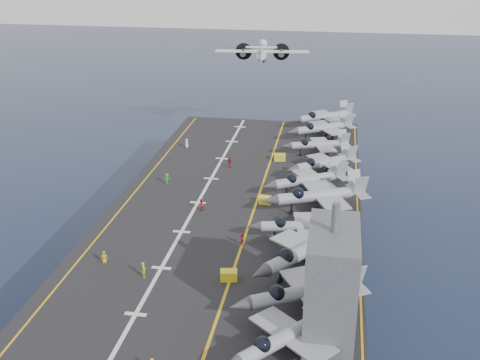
% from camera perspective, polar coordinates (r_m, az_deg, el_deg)
% --- Properties ---
extents(ground, '(500.00, 500.00, 0.00)m').
position_cam_1_polar(ground, '(97.43, -0.39, -7.98)').
color(ground, '#142135').
rests_on(ground, ground).
extents(hull, '(36.00, 90.00, 10.00)m').
position_cam_1_polar(hull, '(95.00, -0.40, -5.38)').
color(hull, '#56595E').
rests_on(hull, ground).
extents(flight_deck, '(38.00, 92.00, 0.40)m').
position_cam_1_polar(flight_deck, '(92.69, -0.41, -2.53)').
color(flight_deck, black).
rests_on(flight_deck, hull).
extents(foul_line, '(0.35, 90.00, 0.02)m').
position_cam_1_polar(foul_line, '(92.18, 1.43, -2.53)').
color(foul_line, gold).
rests_on(foul_line, flight_deck).
extents(landing_centerline, '(0.50, 90.00, 0.02)m').
position_cam_1_polar(landing_centerline, '(93.72, -4.03, -2.15)').
color(landing_centerline, silver).
rests_on(landing_centerline, flight_deck).
extents(deck_edge_port, '(0.25, 90.00, 0.02)m').
position_cam_1_polar(deck_edge_port, '(96.72, -10.38, -1.67)').
color(deck_edge_port, gold).
rests_on(deck_edge_port, flight_deck).
extents(deck_edge_stbd, '(0.25, 90.00, 0.02)m').
position_cam_1_polar(deck_edge_stbd, '(91.55, 11.10, -3.16)').
color(deck_edge_stbd, gold).
rests_on(deck_edge_stbd, flight_deck).
extents(island_superstructure, '(5.00, 10.00, 15.00)m').
position_cam_1_polar(island_superstructure, '(61.42, 8.73, -8.59)').
color(island_superstructure, '#56595E').
rests_on(island_superstructure, flight_deck).
extents(fighter_jet_0, '(16.65, 17.10, 4.98)m').
position_cam_1_polar(fighter_jet_0, '(60.75, 4.45, -14.45)').
color(fighter_jet_0, '#A1A9B3').
rests_on(fighter_jet_0, flight_deck).
extents(fighter_jet_1, '(18.51, 16.53, 5.36)m').
position_cam_1_polar(fighter_jet_1, '(67.09, 6.23, -10.37)').
color(fighter_jet_1, gray).
rests_on(fighter_jet_1, flight_deck).
extents(fighter_jet_2, '(18.57, 19.52, 5.66)m').
position_cam_1_polar(fighter_jet_2, '(74.80, 6.29, -6.55)').
color(fighter_jet_2, gray).
rests_on(fighter_jet_2, flight_deck).
extents(fighter_jet_3, '(14.79, 11.17, 4.66)m').
position_cam_1_polar(fighter_jet_3, '(81.70, 5.95, -4.29)').
color(fighter_jet_3, '#9299A1').
rests_on(fighter_jet_3, flight_deck).
extents(fighter_jet_4, '(19.06, 16.27, 5.60)m').
position_cam_1_polar(fighter_jet_4, '(90.32, 7.65, -1.35)').
color(fighter_jet_4, '#9199A1').
rests_on(fighter_jet_4, flight_deck).
extents(fighter_jet_5, '(17.31, 15.65, 5.01)m').
position_cam_1_polar(fighter_jet_5, '(96.61, 6.60, 0.13)').
color(fighter_jet_5, '#959DA6').
rests_on(fighter_jet_5, flight_deck).
extents(fighter_jet_6, '(16.60, 15.80, 4.81)m').
position_cam_1_polar(fighter_jet_6, '(104.41, 8.08, 1.72)').
color(fighter_jet_6, gray).
rests_on(fighter_jet_6, flight_deck).
extents(fighter_jet_7, '(14.94, 12.15, 4.49)m').
position_cam_1_polar(fighter_jet_7, '(113.85, 7.54, 3.43)').
color(fighter_jet_7, '#9FA7B1').
rests_on(fighter_jet_7, flight_deck).
extents(fighter_jet_8, '(17.48, 15.93, 5.05)m').
position_cam_1_polar(fighter_jet_8, '(123.11, 7.94, 5.00)').
color(fighter_jet_8, gray).
rests_on(fighter_jet_8, flight_deck).
extents(tow_cart_a, '(2.25, 1.68, 1.23)m').
position_cam_1_polar(tow_cart_a, '(73.39, -1.07, -9.01)').
color(tow_cart_a, yellow).
rests_on(tow_cart_a, flight_deck).
extents(tow_cart_b, '(1.96, 1.30, 1.15)m').
position_cam_1_polar(tow_cart_b, '(93.13, 2.41, -1.90)').
color(tow_cart_b, yellow).
rests_on(tow_cart_b, flight_deck).
extents(tow_cart_c, '(2.25, 1.65, 1.24)m').
position_cam_1_polar(tow_cart_c, '(110.91, 3.79, 2.17)').
color(tow_cart_c, gold).
rests_on(tow_cart_c, flight_deck).
extents(crew_0, '(1.18, 1.01, 1.66)m').
position_cam_1_polar(crew_0, '(78.59, -12.76, -7.15)').
color(crew_0, '#D0A709').
rests_on(crew_0, flight_deck).
extents(crew_1, '(1.18, 1.42, 2.03)m').
position_cam_1_polar(crew_1, '(74.59, -9.12, -8.40)').
color(crew_1, gold).
rests_on(crew_1, flight_deck).
extents(crew_2, '(1.25, 1.31, 1.83)m').
position_cam_1_polar(crew_2, '(90.83, -3.75, -2.35)').
color(crew_2, '#B21919').
rests_on(crew_2, flight_deck).
extents(crew_3, '(1.28, 1.21, 1.78)m').
position_cam_1_polar(crew_3, '(100.99, -6.94, 0.13)').
color(crew_3, green).
rests_on(crew_3, flight_deck).
extents(crew_4, '(1.45, 1.45, 2.05)m').
position_cam_1_polar(crew_4, '(107.42, -1.00, 1.76)').
color(crew_4, red).
rests_on(crew_4, flight_deck).
extents(crew_5, '(0.89, 1.18, 1.79)m').
position_cam_1_polar(crew_5, '(117.78, -5.07, 3.49)').
color(crew_5, white).
rests_on(crew_5, flight_deck).
extents(crew_7, '(1.14, 1.35, 1.91)m').
position_cam_1_polar(crew_7, '(80.71, 0.32, -5.61)').
color(crew_7, '#B21919').
rests_on(crew_7, flight_deck).
extents(transport_plane, '(23.84, 17.50, 5.29)m').
position_cam_1_polar(transport_plane, '(147.07, 2.11, 11.59)').
color(transport_plane, silver).
extents(fighter_jet_9, '(17.48, 15.93, 5.05)m').
position_cam_1_polar(fighter_jet_9, '(130.98, 8.07, 6.06)').
color(fighter_jet_9, gray).
rests_on(fighter_jet_9, flight_deck).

